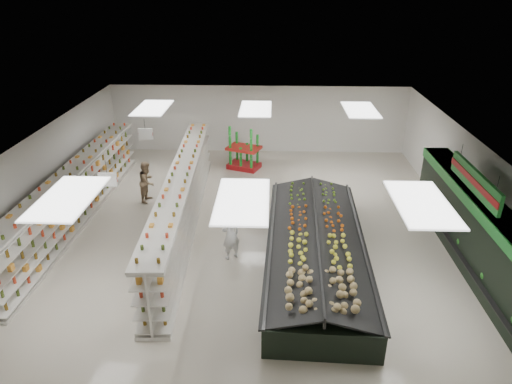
{
  "coord_description": "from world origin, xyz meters",
  "views": [
    {
      "loc": [
        0.64,
        -13.2,
        7.69
      ],
      "look_at": [
        0.13,
        0.7,
        1.17
      ],
      "focal_mm": 32.0,
      "sensor_mm": 36.0,
      "label": 1
    }
  ],
  "objects_px": {
    "soda_endcap": "(244,150)",
    "shopper_background": "(147,181)",
    "gondola_center": "(183,201)",
    "shopper_main": "(231,235)",
    "produce_island": "(316,247)",
    "gondola_left": "(76,197)"
  },
  "relations": [
    {
      "from": "gondola_left",
      "to": "shopper_main",
      "type": "xyz_separation_m",
      "value": [
        5.57,
        -2.26,
        -0.07
      ]
    },
    {
      "from": "shopper_background",
      "to": "produce_island",
      "type": "bearing_deg",
      "value": -114.96
    },
    {
      "from": "gondola_center",
      "to": "produce_island",
      "type": "distance_m",
      "value": 4.82
    },
    {
      "from": "soda_endcap",
      "to": "shopper_background",
      "type": "xyz_separation_m",
      "value": [
        -3.44,
        -3.4,
        -0.08
      ]
    },
    {
      "from": "produce_island",
      "to": "shopper_background",
      "type": "distance_m",
      "value": 7.22
    },
    {
      "from": "gondola_left",
      "to": "gondola_center",
      "type": "distance_m",
      "value": 3.79
    },
    {
      "from": "gondola_center",
      "to": "soda_endcap",
      "type": "height_order",
      "value": "gondola_center"
    },
    {
      "from": "gondola_left",
      "to": "shopper_background",
      "type": "distance_m",
      "value": 2.62
    },
    {
      "from": "gondola_center",
      "to": "shopper_main",
      "type": "height_order",
      "value": "gondola_center"
    },
    {
      "from": "soda_endcap",
      "to": "shopper_background",
      "type": "height_order",
      "value": "soda_endcap"
    },
    {
      "from": "gondola_center",
      "to": "soda_endcap",
      "type": "bearing_deg",
      "value": 69.21
    },
    {
      "from": "gondola_center",
      "to": "shopper_background",
      "type": "height_order",
      "value": "gondola_center"
    },
    {
      "from": "gondola_left",
      "to": "gondola_center",
      "type": "xyz_separation_m",
      "value": [
        3.78,
        -0.26,
        0.03
      ]
    },
    {
      "from": "gondola_center",
      "to": "soda_endcap",
      "type": "relative_size",
      "value": 6.28
    },
    {
      "from": "produce_island",
      "to": "shopper_main",
      "type": "distance_m",
      "value": 2.53
    },
    {
      "from": "gondola_center",
      "to": "soda_endcap",
      "type": "distance_m",
      "value": 5.52
    },
    {
      "from": "gondola_center",
      "to": "soda_endcap",
      "type": "xyz_separation_m",
      "value": [
        1.73,
        5.25,
        -0.02
      ]
    },
    {
      "from": "gondola_center",
      "to": "shopper_main",
      "type": "relative_size",
      "value": 7.1
    },
    {
      "from": "gondola_center",
      "to": "shopper_main",
      "type": "distance_m",
      "value": 2.68
    },
    {
      "from": "gondola_center",
      "to": "produce_island",
      "type": "height_order",
      "value": "gondola_center"
    },
    {
      "from": "gondola_left",
      "to": "soda_endcap",
      "type": "relative_size",
      "value": 6.09
    },
    {
      "from": "produce_island",
      "to": "shopper_main",
      "type": "bearing_deg",
      "value": 176.23
    }
  ]
}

